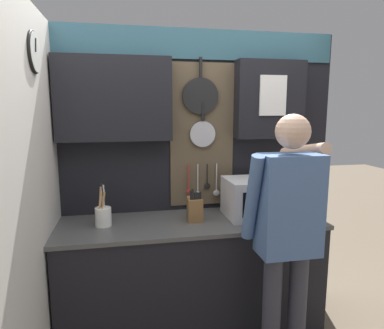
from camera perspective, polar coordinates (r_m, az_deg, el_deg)
name	(u,v)px	position (r m, az deg, el deg)	size (l,w,h in m)	color
base_cabinet_counter	(192,277)	(2.81, -0.06, -18.32)	(1.98, 0.64, 0.92)	black
back_wall_unit	(183,146)	(2.79, -1.49, 3.06)	(2.55, 0.22, 2.38)	black
side_wall	(33,206)	(2.20, -24.92, -6.32)	(0.07, 1.60, 2.38)	silver
microwave	(259,197)	(2.75, 11.15, -5.42)	(0.53, 0.38, 0.30)	silver
knife_block	(195,209)	(2.62, 0.47, -7.37)	(0.12, 0.16, 0.25)	brown
utensil_crock	(103,215)	(2.58, -14.59, -8.13)	(0.12, 0.12, 0.31)	white
person	(287,225)	(2.27, 15.63, -9.65)	(0.54, 0.68, 1.73)	#383842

